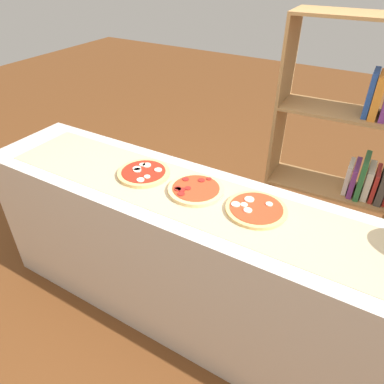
# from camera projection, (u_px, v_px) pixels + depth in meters

# --- Properties ---
(ground_plane) EXTENTS (12.00, 12.00, 0.00)m
(ground_plane) POSITION_uv_depth(u_px,v_px,m) (192.00, 312.00, 2.27)
(ground_plane) COLOR brown
(counter) EXTENTS (2.48, 0.56, 0.90)m
(counter) POSITION_uv_depth(u_px,v_px,m) (192.00, 261.00, 2.01)
(counter) COLOR beige
(counter) RESTS_ON ground_plane
(parchment_paper) EXTENTS (2.14, 0.41, 0.00)m
(parchment_paper) POSITION_uv_depth(u_px,v_px,m) (192.00, 195.00, 1.75)
(parchment_paper) COLOR tan
(parchment_paper) RESTS_ON counter
(pizza_mozzarella_0) EXTENTS (0.28, 0.28, 0.03)m
(pizza_mozzarella_0) POSITION_uv_depth(u_px,v_px,m) (144.00, 173.00, 1.90)
(pizza_mozzarella_0) COLOR #DBB26B
(pizza_mozzarella_0) RESTS_ON parchment_paper
(pizza_pepperoni_1) EXTENTS (0.28, 0.28, 0.03)m
(pizza_pepperoni_1) POSITION_uv_depth(u_px,v_px,m) (196.00, 189.00, 1.77)
(pizza_pepperoni_1) COLOR #E5C17F
(pizza_pepperoni_1) RESTS_ON parchment_paper
(pizza_mozzarella_2) EXTENTS (0.28, 0.28, 0.02)m
(pizza_mozzarella_2) POSITION_uv_depth(u_px,v_px,m) (256.00, 209.00, 1.64)
(pizza_mozzarella_2) COLOR #DBB26B
(pizza_mozzarella_2) RESTS_ON parchment_paper
(bookshelf) EXTENTS (0.83, 0.33, 1.62)m
(bookshelf) POSITION_uv_depth(u_px,v_px,m) (354.00, 155.00, 2.28)
(bookshelf) COLOR #A87A47
(bookshelf) RESTS_ON ground_plane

